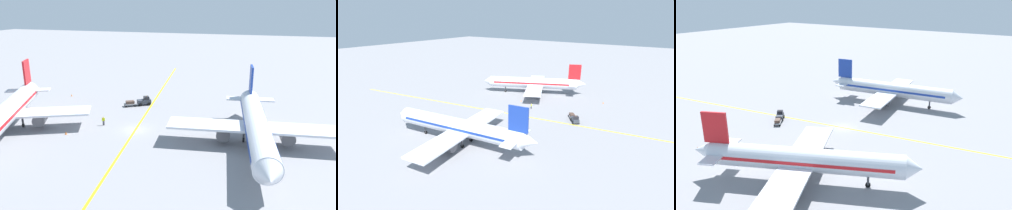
% 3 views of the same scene
% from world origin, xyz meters
% --- Properties ---
extents(ground_plane, '(400.00, 400.00, 0.00)m').
position_xyz_m(ground_plane, '(0.00, 0.00, 0.00)').
color(ground_plane, gray).
extents(apron_yellow_centreline, '(17.99, 118.76, 0.01)m').
position_xyz_m(apron_yellow_centreline, '(0.00, 0.00, 0.00)').
color(apron_yellow_centreline, yellow).
rests_on(apron_yellow_centreline, ground).
extents(airplane_at_gate, '(28.43, 35.53, 10.60)m').
position_xyz_m(airplane_at_gate, '(-21.02, 1.25, 3.71)').
color(airplane_at_gate, silver).
rests_on(airplane_at_gate, ground).
extents(airplane_adjacent_stand, '(27.63, 33.55, 10.60)m').
position_xyz_m(airplane_adjacent_stand, '(21.25, 6.83, 3.71)').
color(airplane_adjacent_stand, silver).
rests_on(airplane_adjacent_stand, ground).
extents(baggage_tug_dark, '(3.31, 2.96, 2.11)m').
position_xyz_m(baggage_tug_dark, '(3.84, -14.93, 0.90)').
color(baggage_tug_dark, '#333842').
rests_on(baggage_tug_dark, ground).
extents(baggage_cart_trailing, '(2.93, 2.65, 1.24)m').
position_xyz_m(baggage_cart_trailing, '(6.53, -13.02, 0.76)').
color(baggage_cart_trailing, gray).
rests_on(baggage_cart_trailing, ground).
extents(ground_crew_worker, '(0.55, 0.33, 1.68)m').
position_xyz_m(ground_crew_worker, '(6.65, -0.51, 0.91)').
color(ground_crew_worker, '#23232D').
rests_on(ground_crew_worker, ground).
extents(traffic_cone_near_nose, '(0.32, 0.32, 0.55)m').
position_xyz_m(traffic_cone_near_nose, '(23.75, -16.60, 0.28)').
color(traffic_cone_near_nose, orange).
rests_on(traffic_cone_near_nose, ground).
extents(traffic_cone_mid_apron, '(0.32, 0.32, 0.55)m').
position_xyz_m(traffic_cone_mid_apron, '(10.84, 5.55, 0.28)').
color(traffic_cone_mid_apron, orange).
rests_on(traffic_cone_mid_apron, ground).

